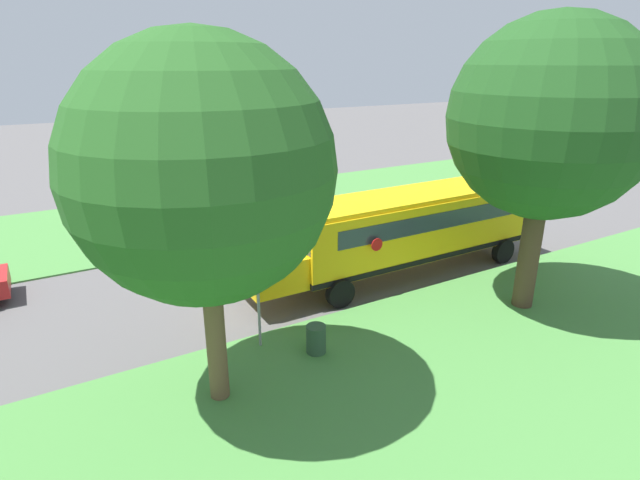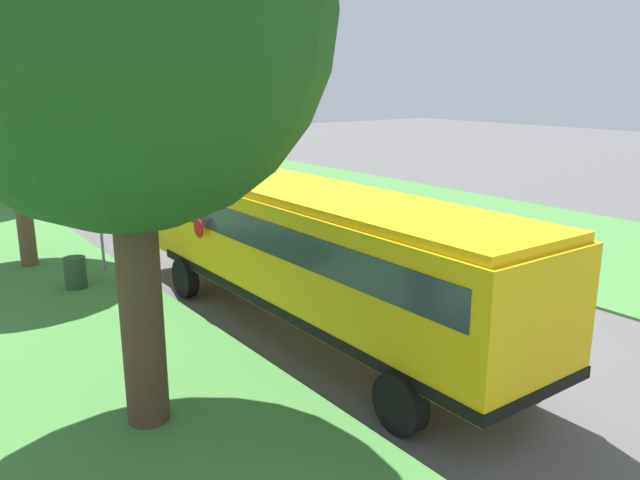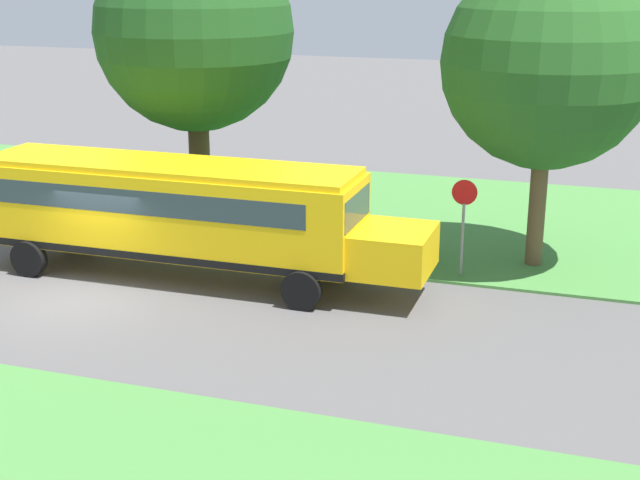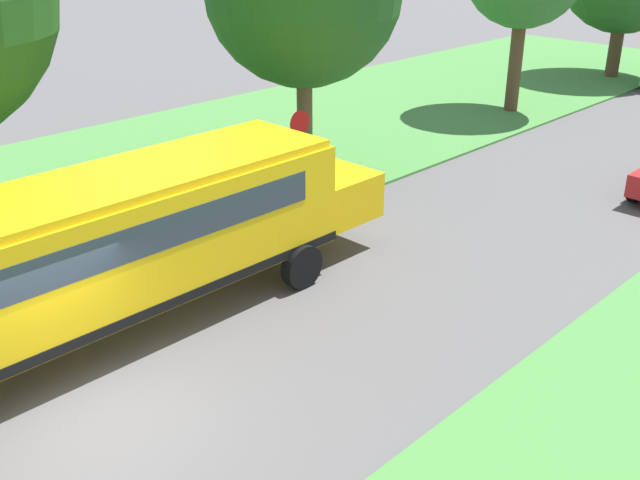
{
  "view_description": "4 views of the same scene",
  "coord_description": "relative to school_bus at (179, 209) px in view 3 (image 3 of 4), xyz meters",
  "views": [
    {
      "loc": [
        -16.35,
        13.74,
        7.86
      ],
      "look_at": [
        -1.57,
        5.23,
        1.69
      ],
      "focal_mm": 28.0,
      "sensor_mm": 36.0,
      "label": 1
    },
    {
      "loc": [
        -9.74,
        -8.54,
        5.3
      ],
      "look_at": [
        -0.89,
        3.54,
        1.5
      ],
      "focal_mm": 35.0,
      "sensor_mm": 36.0,
      "label": 2
    },
    {
      "loc": [
        18.28,
        12.43,
        8.23
      ],
      "look_at": [
        -0.81,
        6.19,
        1.94
      ],
      "focal_mm": 50.0,
      "sensor_mm": 36.0,
      "label": 3
    },
    {
      "loc": [
        9.51,
        -4.62,
        7.76
      ],
      "look_at": [
        -0.57,
        5.65,
        1.29
      ],
      "focal_mm": 42.0,
      "sensor_mm": 36.0,
      "label": 4
    }
  ],
  "objects": [
    {
      "name": "stop_sign",
      "position": [
        -2.25,
        7.27,
        -0.19
      ],
      "size": [
        0.08,
        0.68,
        2.74
      ],
      "color": "gray",
      "rests_on": "ground"
    },
    {
      "name": "ground_plane",
      "position": [
        2.35,
        -1.71,
        -1.92
      ],
      "size": [
        120.0,
        120.0,
        0.0
      ],
      "primitive_type": "plane",
      "color": "#565454"
    },
    {
      "name": "oak_tree_roadside_mid",
      "position": [
        -3.8,
        9.18,
        3.76
      ],
      "size": [
        5.68,
        5.68,
        8.53
      ],
      "color": "brown",
      "rests_on": "ground"
    },
    {
      "name": "oak_tree_beside_bus",
      "position": [
        -4.17,
        -1.41,
        4.36
      ],
      "size": [
        6.04,
        6.04,
        9.25
      ],
      "color": "#4C3826",
      "rests_on": "ground"
    },
    {
      "name": "grass_verge",
      "position": [
        -7.65,
        -1.71,
        -1.88
      ],
      "size": [
        12.0,
        80.0,
        0.08
      ],
      "primitive_type": "cube",
      "color": "#47843D",
      "rests_on": "ground"
    },
    {
      "name": "school_bus",
      "position": [
        0.0,
        0.0,
        0.0
      ],
      "size": [
        2.84,
        12.42,
        3.16
      ],
      "color": "yellow",
      "rests_on": "ground"
    },
    {
      "name": "trash_bin",
      "position": [
        -3.37,
        6.04,
        -1.47
      ],
      "size": [
        0.56,
        0.56,
        0.9
      ],
      "primitive_type": "cylinder",
      "color": "#2D4C33",
      "rests_on": "ground"
    }
  ]
}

